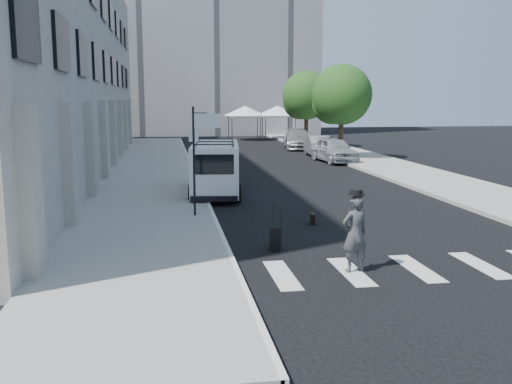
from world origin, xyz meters
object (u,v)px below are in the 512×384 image
object	(u,v)px
cargo_van	(216,168)
parked_car_b	(320,146)
parked_car_c	(298,139)
briefcase	(312,219)
parked_car_a	(334,150)
suitcase	(276,238)
businessman	(355,234)

from	to	relation	value
cargo_van	parked_car_b	bearing A→B (deg)	65.97
cargo_van	parked_car_c	distance (m)	21.88
briefcase	parked_car_c	size ratio (longest dim) A/B	0.08
briefcase	parked_car_a	size ratio (longest dim) A/B	0.10
suitcase	cargo_van	size ratio (longest dim) A/B	0.21
businessman	parked_car_b	xyz separation A→B (m)	(6.12, 25.11, -0.19)
briefcase	parked_car_b	bearing A→B (deg)	83.74
businessman	briefcase	distance (m)	5.06
parked_car_b	businessman	bearing A→B (deg)	-99.90
businessman	cargo_van	size ratio (longest dim) A/B	0.31
businessman	suitcase	distance (m)	2.64
briefcase	parked_car_b	size ratio (longest dim) A/B	0.10
briefcase	parked_car_b	world-z (taller)	parked_car_b
businessman	suitcase	xyz separation A→B (m)	(-1.40, 2.16, -0.58)
briefcase	parked_car_c	world-z (taller)	parked_car_c
cargo_van	parked_car_b	distance (m)	16.32
parked_car_a	parked_car_c	distance (m)	9.52
businessman	parked_car_a	bearing A→B (deg)	-120.18
parked_car_c	parked_car_b	bearing A→B (deg)	-82.28
suitcase	parked_car_a	world-z (taller)	parked_car_a
businessman	parked_car_a	distance (m)	22.61
cargo_van	parked_car_c	xyz separation A→B (m)	(8.28, 20.25, -0.35)
cargo_van	parked_car_c	bearing A→B (deg)	74.22
suitcase	businessman	bearing A→B (deg)	-38.54
suitcase	briefcase	bearing A→B (deg)	77.16
parked_car_c	suitcase	bearing A→B (deg)	-96.75
suitcase	cargo_van	xyz separation A→B (m)	(-0.76, 8.88, 0.79)
briefcase	parked_car_a	bearing A→B (deg)	80.75
cargo_van	suitcase	bearing A→B (deg)	-78.64
parked_car_b	parked_car_c	size ratio (longest dim) A/B	0.82
briefcase	suitcase	size ratio (longest dim) A/B	0.37
businessman	cargo_van	distance (m)	11.26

